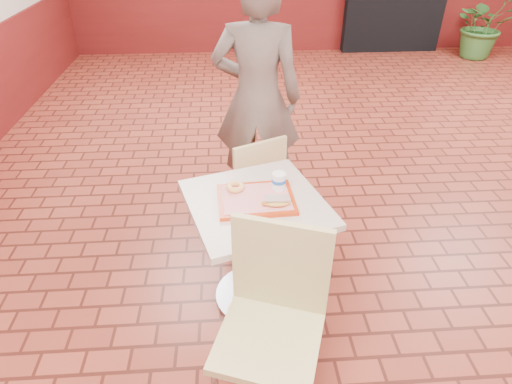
{
  "coord_description": "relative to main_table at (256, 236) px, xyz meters",
  "views": [
    {
      "loc": [
        -1.53,
        -2.33,
        2.09
      ],
      "look_at": [
        -1.4,
        -0.45,
        0.81
      ],
      "focal_mm": 30.0,
      "sensor_mm": 36.0,
      "label": 1
    }
  ],
  "objects": [
    {
      "name": "ring_donut",
      "position": [
        -0.11,
        0.09,
        0.29
      ],
      "size": [
        0.13,
        0.13,
        0.03
      ],
      "primitive_type": "torus",
      "rotation": [
        0.0,
        0.0,
        0.39
      ],
      "color": "#EBA355",
      "rests_on": "serving_tray"
    },
    {
      "name": "room_shell",
      "position": [
        1.4,
        0.45,
        1.0
      ],
      "size": [
        8.01,
        10.01,
        3.01
      ],
      "color": "maroon",
      "rests_on": "ground"
    },
    {
      "name": "customer",
      "position": [
        0.08,
        1.08,
        0.4
      ],
      "size": [
        0.71,
        0.52,
        1.8
      ],
      "primitive_type": "imported",
      "rotation": [
        0.0,
        0.0,
        3.0
      ],
      "color": "#61524B",
      "rests_on": "ground"
    },
    {
      "name": "paper_cup",
      "position": [
        0.13,
        0.08,
        0.32
      ],
      "size": [
        0.08,
        0.08,
        0.1
      ],
      "rotation": [
        0.0,
        0.0,
        0.3
      ],
      "color": "white",
      "rests_on": "serving_tray"
    },
    {
      "name": "serving_tray",
      "position": [
        0.0,
        -0.0,
        0.26
      ],
      "size": [
        0.41,
        0.32,
        0.03
      ],
      "rotation": [
        0.0,
        0.0,
        0.06
      ],
      "color": "#B2300D",
      "rests_on": "main_table"
    },
    {
      "name": "chair_main_back",
      "position": [
        0.02,
        0.62,
        -0.04
      ],
      "size": [
        0.51,
        0.51,
        0.83
      ],
      "rotation": [
        0.0,
        0.0,
        3.57
      ],
      "color": "#DBC283",
      "rests_on": "ground"
    },
    {
      "name": "long_john_donut",
      "position": [
        0.1,
        -0.08,
        0.29
      ],
      "size": [
        0.16,
        0.08,
        0.05
      ],
      "rotation": [
        0.0,
        0.0,
        -0.04
      ],
      "color": "gold",
      "rests_on": "serving_tray"
    },
    {
      "name": "chair_main_front",
      "position": [
        0.04,
        -0.6,
        0.04
      ],
      "size": [
        0.58,
        0.58,
        0.98
      ],
      "rotation": [
        0.0,
        0.0,
        -0.34
      ],
      "color": "tan",
      "rests_on": "ground"
    },
    {
      "name": "potted_plant",
      "position": [
        3.91,
        4.85,
        -0.0
      ],
      "size": [
        1.04,
        0.95,
        1.0
      ],
      "primitive_type": "imported",
      "rotation": [
        0.0,
        0.0,
        -0.21
      ],
      "color": "#306628",
      "rests_on": "ground"
    },
    {
      "name": "main_table",
      "position": [
        0.0,
        0.0,
        0.0
      ],
      "size": [
        0.71,
        0.71,
        0.75
      ],
      "rotation": [
        0.0,
        0.0,
        0.3
      ],
      "color": "#C3AF9D",
      "rests_on": "ground"
    },
    {
      "name": "wainscot_band",
      "position": [
        1.4,
        0.45,
        -0.0
      ],
      "size": [
        8.0,
        10.0,
        1.0
      ],
      "color": "#551110",
      "rests_on": "ground"
    }
  ]
}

